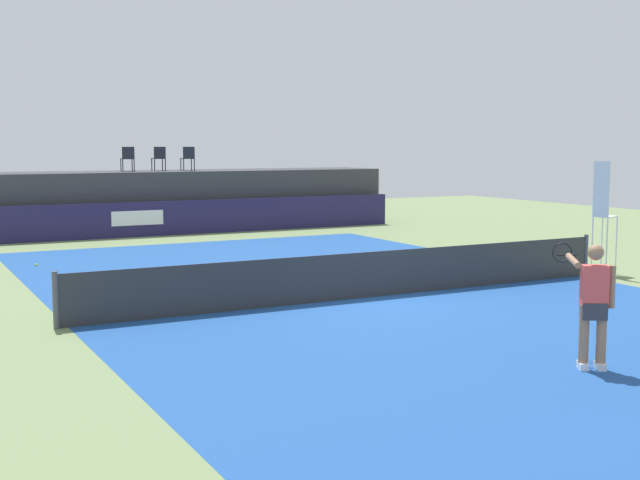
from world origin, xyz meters
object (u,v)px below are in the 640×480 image
at_px(spectator_chair_left, 159,157).
at_px(tennis_player, 593,302).
at_px(net_post_near, 56,300).
at_px(spectator_chair_far_left, 128,158).
at_px(tennis_ball, 36,265).
at_px(umpire_chair, 603,210).
at_px(net_post_far, 586,255).
at_px(spectator_chair_center, 188,157).

distance_m(spectator_chair_left, tennis_player, 21.62).
bearing_deg(net_post_near, spectator_chair_far_left, 70.64).
bearing_deg(tennis_ball, spectator_chair_far_left, 58.90).
height_order(spectator_chair_far_left, umpire_chair, spectator_chair_far_left).
bearing_deg(spectator_chair_left, tennis_ball, -126.86).
bearing_deg(tennis_player, umpire_chair, 42.44).
relative_size(spectator_chair_left, tennis_player, 0.50).
xyz_separation_m(umpire_chair, tennis_ball, (-11.99, 7.88, -1.55)).
bearing_deg(net_post_far, spectator_chair_far_left, 114.88).
xyz_separation_m(spectator_chair_left, umpire_chair, (6.34, -15.41, -1.11)).
relative_size(tennis_player, tennis_ball, 26.03).
bearing_deg(umpire_chair, spectator_chair_left, 112.37).
bearing_deg(umpire_chair, spectator_chair_center, 109.73).
height_order(spectator_chair_center, net_post_far, spectator_chair_center).
height_order(umpire_chair, tennis_ball, umpire_chair).
bearing_deg(tennis_player, spectator_chair_center, 86.35).
bearing_deg(spectator_chair_left, umpire_chair, -67.63).
distance_m(tennis_player, tennis_ball, 15.00).
distance_m(net_post_near, net_post_far, 12.40).
bearing_deg(umpire_chair, tennis_ball, 146.70).
relative_size(spectator_chair_left, net_post_near, 0.89).
height_order(spectator_chair_far_left, tennis_player, spectator_chair_far_left).
bearing_deg(spectator_chair_left, spectator_chair_center, -24.33).
bearing_deg(tennis_player, tennis_ball, 110.63).
relative_size(spectator_chair_far_left, net_post_far, 0.89).
bearing_deg(spectator_chair_center, tennis_player, -93.65).
distance_m(spectator_chair_center, tennis_player, 21.22).
height_order(spectator_chair_center, tennis_ball, spectator_chair_center).
xyz_separation_m(spectator_chair_far_left, spectator_chair_center, (2.18, -0.26, 0.00)).
relative_size(spectator_chair_center, net_post_far, 0.89).
distance_m(spectator_chair_center, net_post_near, 16.88).
relative_size(net_post_near, tennis_ball, 14.71).
bearing_deg(tennis_ball, net_post_far, -34.36).
bearing_deg(tennis_ball, umpire_chair, -33.30).
relative_size(net_post_far, tennis_ball, 14.71).
bearing_deg(spectator_chair_far_left, spectator_chair_center, -6.78).
relative_size(umpire_chair, tennis_ball, 40.59).
xyz_separation_m(spectator_chair_far_left, umpire_chair, (7.55, -15.23, -1.11)).
height_order(spectator_chair_center, net_post_near, spectator_chair_center).
height_order(spectator_chair_far_left, net_post_far, spectator_chair_far_left).
distance_m(spectator_chair_left, tennis_ball, 9.78).
height_order(spectator_chair_far_left, spectator_chair_center, same).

